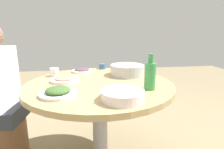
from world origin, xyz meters
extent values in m
cylinder|color=#99999E|center=(0.00, 0.00, 0.37)|extent=(0.12, 0.12, 0.67)
cylinder|color=tan|center=(0.00, 0.00, 0.72)|extent=(1.12, 1.12, 0.04)
cylinder|color=#B2B5BA|center=(-0.27, -0.20, 0.79)|extent=(0.30, 0.30, 0.09)
ellipsoid|color=white|center=(-0.27, -0.20, 0.79)|extent=(0.25, 0.25, 0.10)
cube|color=white|center=(-0.28, -0.12, 0.84)|extent=(0.16, 0.08, 0.01)
cylinder|color=white|center=(-0.10, 0.38, 0.77)|extent=(0.25, 0.25, 0.06)
cylinder|color=black|center=(-0.10, 0.38, 0.77)|extent=(0.22, 0.22, 0.04)
cylinder|color=silver|center=(-0.10, 0.38, 0.79)|extent=(0.27, 0.06, 0.01)
cylinder|color=silver|center=(0.13, -0.40, 0.75)|extent=(0.20, 0.20, 0.02)
ellipsoid|color=#533C4C|center=(0.13, -0.40, 0.77)|extent=(0.14, 0.14, 0.03)
cylinder|color=silver|center=(0.27, -0.08, 0.75)|extent=(0.23, 0.23, 0.02)
ellipsoid|color=#E68764|center=(0.27, -0.08, 0.77)|extent=(0.16, 0.16, 0.03)
cylinder|color=silver|center=(0.28, 0.24, 0.75)|extent=(0.23, 0.23, 0.02)
ellipsoid|color=#3B5D2A|center=(0.28, 0.24, 0.77)|extent=(0.15, 0.15, 0.04)
cylinder|color=#379247|center=(-0.32, 0.22, 0.83)|extent=(0.08, 0.08, 0.18)
cylinder|color=#379247|center=(-0.32, 0.22, 0.95)|extent=(0.03, 0.03, 0.06)
cylinder|color=silver|center=(0.37, -0.26, 0.78)|extent=(0.08, 0.08, 0.07)
cylinder|color=#365E92|center=(-0.07, -0.51, 0.77)|extent=(0.07, 0.07, 0.05)
cylinder|color=brown|center=(0.78, -0.10, 0.22)|extent=(0.35, 0.35, 0.43)
cube|color=#2D333D|center=(0.78, -0.10, 0.49)|extent=(0.38, 0.36, 0.12)
camera|label=1|loc=(0.11, 1.36, 1.13)|focal=29.52mm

